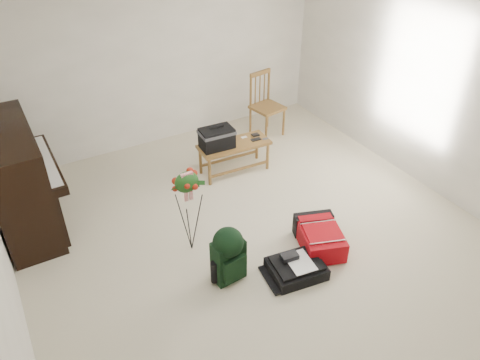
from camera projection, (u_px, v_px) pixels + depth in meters
floor at (259, 240)px, 5.33m from camera, size 5.00×5.50×0.01m
ceiling at (266, 16)px, 3.92m from camera, size 5.00×5.50×0.01m
wall_back at (158, 60)px, 6.59m from camera, size 5.00×0.04×2.50m
wall_right at (437, 93)px, 5.65m from camera, size 0.04×5.50×2.50m
piano at (19, 182)px, 5.24m from camera, size 0.71×1.50×1.25m
bench at (223, 140)px, 6.16m from camera, size 0.99×0.44×0.75m
dining_chair at (266, 105)px, 7.14m from camera, size 0.50×0.50×0.99m
red_suitcase at (317, 235)px, 5.19m from camera, size 0.61×0.75×0.27m
black_duffel at (296, 268)px, 4.85m from camera, size 0.61×0.51×0.23m
green_backpack at (228, 253)px, 4.65m from camera, size 0.34×0.31×0.64m
flower_stand at (189, 212)px, 4.93m from camera, size 0.33×0.33×1.04m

